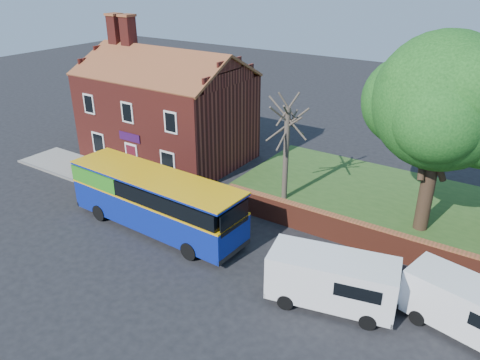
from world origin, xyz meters
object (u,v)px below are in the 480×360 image
Objects in this scene: van_near at (332,279)px; van_far at (472,308)px; large_tree at (445,105)px; bus at (151,197)px.

van_near reaches higher than van_far.
van_near is 1.06× the size of van_far.
van_near is at bearing -100.53° from large_tree.
large_tree reaches higher than van_near.
van_far is (5.50, 1.42, -0.08)m from van_near.
bus is at bearing -165.03° from van_far.
large_tree is at bearing 66.66° from van_near.
bus is at bearing 163.98° from van_near.
large_tree is at bearing 35.29° from bus.
van_near is 5.68m from van_far.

